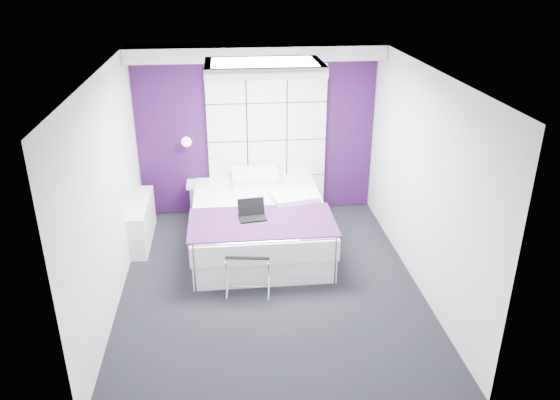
% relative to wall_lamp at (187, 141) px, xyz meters
% --- Properties ---
extents(floor, '(4.40, 4.40, 0.00)m').
position_rel_wall_lamp_xyz_m(floor, '(1.05, -2.06, -1.22)').
color(floor, black).
rests_on(floor, ground).
extents(ceiling, '(4.40, 4.40, 0.00)m').
position_rel_wall_lamp_xyz_m(ceiling, '(1.05, -2.06, 1.38)').
color(ceiling, white).
rests_on(ceiling, wall_back).
extents(wall_back, '(3.60, 0.00, 3.60)m').
position_rel_wall_lamp_xyz_m(wall_back, '(1.05, 0.14, 0.08)').
color(wall_back, silver).
rests_on(wall_back, floor).
extents(wall_left, '(0.00, 4.40, 4.40)m').
position_rel_wall_lamp_xyz_m(wall_left, '(-0.75, -2.06, 0.08)').
color(wall_left, silver).
rests_on(wall_left, floor).
extents(wall_right, '(0.00, 4.40, 4.40)m').
position_rel_wall_lamp_xyz_m(wall_right, '(2.85, -2.06, 0.08)').
color(wall_right, silver).
rests_on(wall_right, floor).
extents(accent_wall, '(3.58, 0.02, 2.58)m').
position_rel_wall_lamp_xyz_m(accent_wall, '(1.05, 0.13, 0.08)').
color(accent_wall, '#300E3D').
rests_on(accent_wall, wall_back).
extents(soffit, '(3.58, 0.50, 0.20)m').
position_rel_wall_lamp_xyz_m(soffit, '(1.05, -0.11, 1.28)').
color(soffit, white).
rests_on(soffit, wall_back).
extents(headboard, '(1.80, 0.08, 2.30)m').
position_rel_wall_lamp_xyz_m(headboard, '(1.20, 0.08, -0.05)').
color(headboard, silver).
rests_on(headboard, wall_back).
extents(skylight, '(1.36, 0.86, 0.12)m').
position_rel_wall_lamp_xyz_m(skylight, '(1.05, -1.46, 1.33)').
color(skylight, white).
rests_on(skylight, ceiling).
extents(wall_lamp, '(0.15, 0.15, 0.15)m').
position_rel_wall_lamp_xyz_m(wall_lamp, '(0.00, 0.00, 0.00)').
color(wall_lamp, white).
rests_on(wall_lamp, wall_back).
extents(radiator, '(0.22, 1.20, 0.60)m').
position_rel_wall_lamp_xyz_m(radiator, '(-0.64, -0.76, -0.92)').
color(radiator, white).
rests_on(radiator, floor).
extents(bed, '(1.86, 2.25, 0.78)m').
position_rel_wall_lamp_xyz_m(bed, '(0.99, -1.04, -0.89)').
color(bed, white).
rests_on(bed, floor).
extents(nightstand, '(0.45, 0.35, 0.05)m').
position_rel_wall_lamp_xyz_m(nightstand, '(0.18, -0.04, -0.67)').
color(nightstand, white).
rests_on(nightstand, wall_back).
extents(luggage_rack, '(0.52, 0.38, 0.51)m').
position_rel_wall_lamp_xyz_m(luggage_rack, '(0.78, -2.20, -0.97)').
color(luggage_rack, silver).
rests_on(luggage_rack, floor).
extents(laptop, '(0.34, 0.25, 0.25)m').
position_rel_wall_lamp_xyz_m(laptop, '(0.88, -1.48, -0.53)').
color(laptop, black).
rests_on(laptop, bed).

